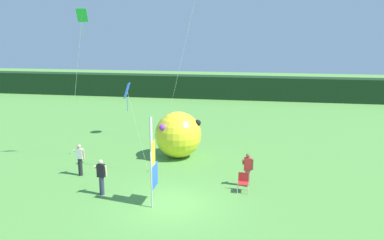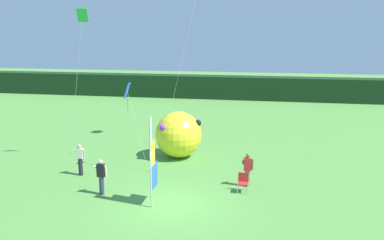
{
  "view_description": "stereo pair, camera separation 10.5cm",
  "coord_description": "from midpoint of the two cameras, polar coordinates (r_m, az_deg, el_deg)",
  "views": [
    {
      "loc": [
        3.97,
        -15.98,
        7.38
      ],
      "look_at": [
        0.5,
        3.05,
        3.13
      ],
      "focal_mm": 37.49,
      "sensor_mm": 36.0,
      "label": 1
    },
    {
      "loc": [
        4.07,
        -15.96,
        7.38
      ],
      "look_at": [
        0.5,
        3.05,
        3.13
      ],
      "focal_mm": 37.49,
      "sensor_mm": 36.0,
      "label": 2
    }
  ],
  "objects": [
    {
      "name": "person_near_banner",
      "position": [
        19.77,
        8.06,
        -6.91
      ],
      "size": [
        0.55,
        0.48,
        1.67
      ],
      "color": "brown",
      "rests_on": "ground"
    },
    {
      "name": "ground_plane",
      "position": [
        18.04,
        -3.26,
        -11.78
      ],
      "size": [
        120.0,
        120.0,
        0.0
      ],
      "primitive_type": "plane",
      "color": "#518E3D"
    },
    {
      "name": "kite_blue_diamond_0",
      "position": [
        21.34,
        -8.96,
        3.68
      ],
      "size": [
        1.26,
        0.62,
        4.79
      ],
      "color": "brown",
      "rests_on": "ground"
    },
    {
      "name": "person_mid_field",
      "position": [
        21.84,
        -15.5,
        -5.34
      ],
      "size": [
        0.55,
        0.48,
        1.69
      ],
      "color": "black",
      "rests_on": "ground"
    },
    {
      "name": "banner_flag",
      "position": [
        17.3,
        -5.45,
        -6.06
      ],
      "size": [
        0.06,
        1.03,
        4.01
      ],
      "color": "#B7B7BC",
      "rests_on": "ground"
    },
    {
      "name": "person_far_left",
      "position": [
        19.07,
        -12.64,
        -7.78
      ],
      "size": [
        0.55,
        0.48,
        1.69
      ],
      "color": "#2D334C",
      "rests_on": "ground"
    },
    {
      "name": "folding_chair",
      "position": [
        19.26,
        7.43,
        -8.61
      ],
      "size": [
        0.51,
        0.51,
        0.89
      ],
      "color": "#BCBCC1",
      "rests_on": "ground"
    },
    {
      "name": "distant_treeline",
      "position": [
        45.73,
        5.51,
        4.64
      ],
      "size": [
        80.0,
        2.4,
        2.54
      ],
      "primitive_type": "cube",
      "color": "black",
      "rests_on": "ground"
    },
    {
      "name": "inflatable_balloon",
      "position": [
        23.97,
        -1.8,
        -2.08
      ],
      "size": [
        2.78,
        2.78,
        2.78
      ],
      "color": "yellow",
      "rests_on": "ground"
    },
    {
      "name": "kite_green_diamond_1",
      "position": [
        23.05,
        -15.31,
        12.77
      ],
      "size": [
        2.28,
        1.57,
        8.63
      ],
      "color": "brown",
      "rests_on": "ground"
    }
  ]
}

